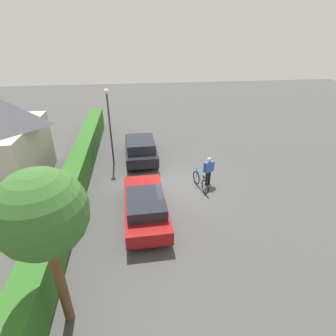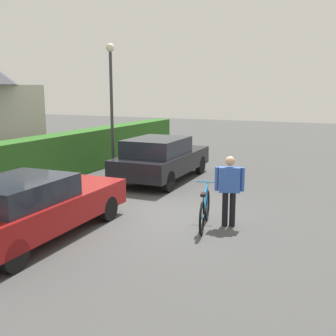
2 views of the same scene
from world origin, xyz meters
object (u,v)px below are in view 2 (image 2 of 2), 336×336
at_px(parked_car_far, 161,158).
at_px(street_lamp, 111,93).
at_px(parked_car_near, 32,206).
at_px(person_rider, 229,186).
at_px(bicycle, 205,210).

relative_size(parked_car_far, street_lamp, 0.96).
xyz_separation_m(parked_car_near, person_rider, (2.42, -3.36, 0.23)).
xyz_separation_m(bicycle, person_rider, (0.29, -0.46, 0.52)).
bearing_deg(person_rider, parked_car_far, 43.74).
height_order(parked_car_near, parked_car_far, parked_car_far).
height_order(parked_car_near, person_rider, person_rider).
bearing_deg(parked_car_near, street_lamp, 16.60).
bearing_deg(parked_car_far, parked_car_near, 180.00).
relative_size(bicycle, street_lamp, 0.38).
relative_size(parked_car_near, street_lamp, 0.99).
distance_m(parked_car_far, bicycle, 4.79).
bearing_deg(street_lamp, person_rider, -122.55).
height_order(parked_car_far, bicycle, parked_car_far).
bearing_deg(bicycle, person_rider, -57.77).
xyz_separation_m(parked_car_far, person_rider, (-3.51, -3.36, 0.15)).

